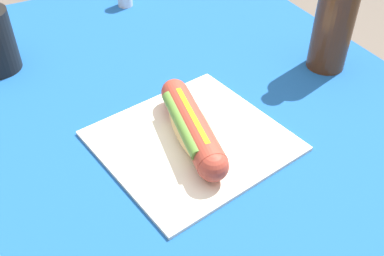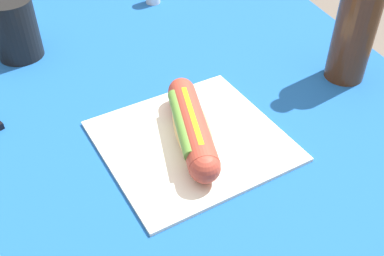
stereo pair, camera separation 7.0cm
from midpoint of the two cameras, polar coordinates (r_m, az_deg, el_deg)
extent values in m
cylinder|color=brown|center=(1.47, 6.81, 3.87)|extent=(0.07, 0.07, 0.70)
cube|color=brown|center=(0.78, -2.16, -0.05)|extent=(1.10, 0.94, 0.03)
cube|color=#19519E|center=(0.77, -2.19, 0.91)|extent=(1.16, 1.00, 0.00)
cube|color=silver|center=(0.72, 2.79, -1.75)|extent=(0.31, 0.32, 0.01)
ellipsoid|color=#DBB26B|center=(0.71, 2.86, -0.16)|extent=(0.18, 0.08, 0.05)
cylinder|color=#A83D2D|center=(0.70, 2.87, 0.18)|extent=(0.19, 0.08, 0.05)
sphere|color=#A83D2D|center=(0.77, 1.27, 4.59)|extent=(0.05, 0.05, 0.05)
sphere|color=#A83D2D|center=(0.64, 4.82, -5.18)|extent=(0.05, 0.05, 0.05)
cube|color=yellow|center=(0.69, 2.93, 1.53)|extent=(0.14, 0.03, 0.00)
cylinder|color=#568433|center=(0.69, 1.54, 0.53)|extent=(0.15, 0.04, 0.02)
cylinder|color=#4C2814|center=(0.89, 22.14, 11.01)|extent=(0.07, 0.07, 0.19)
cylinder|color=black|center=(0.96, -19.61, 11.69)|extent=(0.09, 0.09, 0.12)
camera|label=1|loc=(0.04, -87.13, 2.45)|focal=42.00mm
camera|label=2|loc=(0.04, 92.87, -2.45)|focal=42.00mm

